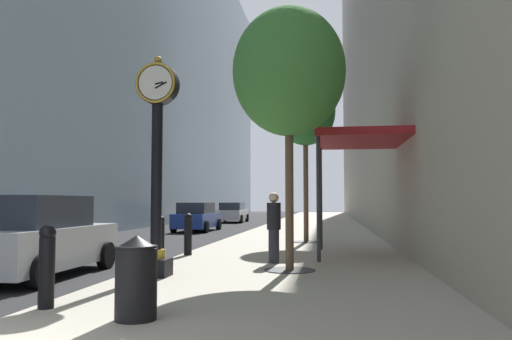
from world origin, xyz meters
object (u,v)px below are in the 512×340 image
Objects in this scene: street_tree_near at (289,72)px; car_silver_far at (35,238)px; street_clock at (157,154)px; trash_bin at (136,276)px; bollard_third at (160,239)px; pedestrian_walking at (274,225)px; bollard_nearest at (47,264)px; bollard_fourth at (188,233)px; street_tree_mid_near at (305,112)px; car_blue_near at (197,217)px; car_white_mid at (233,213)px.

street_tree_near is 6.54m from car_silver_far.
trash_bin is at bearing -74.46° from street_clock.
pedestrian_walking is at bearing 19.34° from bollard_third.
bollard_nearest is 0.20× the size of street_tree_near.
car_silver_far is at bearing -156.88° from pedestrian_walking.
trash_bin is (1.49, -7.68, -0.06)m from bollard_fourth.
bollard_third is at bearing 106.08° from street_clock.
street_clock is 4.20× the size of trash_bin.
street_tree_mid_near is at bearing 58.05° from car_silver_far.
pedestrian_walking is (1.07, 6.18, 0.36)m from trash_bin.
street_tree_near reaches higher than car_silver_far.
pedestrian_walking is 0.39× the size of car_silver_far.
bollard_nearest is at bearing -80.96° from car_blue_near.
car_blue_near is at bearing 101.67° from bollard_third.
bollard_nearest is 0.68× the size of pedestrian_walking.
street_tree_near is at bearing 8.45° from car_silver_far.
street_tree_near is 7.87m from street_tree_mid_near.
pedestrian_walking is (2.55, 0.90, 0.30)m from bollard_third.
car_blue_near is at bearing 103.66° from bollard_fourth.
pedestrian_walking reaches higher than bollard_third.
trash_bin is (1.49, -0.48, -0.06)m from bollard_nearest.
street_tree_near is at bearing -69.67° from pedestrian_walking.
trash_bin is 5.61m from car_silver_far.
street_tree_mid_near is 22.17m from car_white_mid.
pedestrian_walking is at bearing -77.22° from car_white_mid.
bollard_third is 28.42m from car_white_mid.
street_tree_mid_near reaches higher than car_silver_far.
street_tree_near is 3.67m from pedestrian_walking.
bollard_fourth is 0.19× the size of street_tree_mid_near.
street_clock reaches higher than car_silver_far.
street_clock reaches higher than car_blue_near.
car_blue_near is 12.16m from car_white_mid.
street_tree_near reaches higher than bollard_third.
car_silver_far is at bearing -121.95° from street_tree_mid_near.
street_tree_near is 3.39× the size of pedestrian_walking.
street_clock is 3.65m from bollard_nearest.
car_blue_near is at bearing 93.14° from car_silver_far.
street_clock is at bearing -105.65° from street_tree_mid_near.
trash_bin is 0.24× the size of car_silver_far.
street_tree_mid_near is 1.31× the size of car_white_mid.
bollard_fourth is (0.00, 2.40, 0.00)m from bollard_third.
street_tree_mid_near is at bearing 76.10° from bollard_nearest.
bollard_nearest is 0.19× the size of street_tree_mid_near.
bollard_fourth is at bearing 100.95° from trash_bin.
car_silver_far is (-5.40, -0.80, -3.60)m from street_tree_near.
car_silver_far is at bearing 133.36° from trash_bin.
street_clock is at bearing -129.00° from pedestrian_walking.
car_silver_far is at bearing 170.82° from street_clock.
street_tree_near reaches higher than street_clock.
street_clock is at bearing -83.27° from bollard_fourth.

